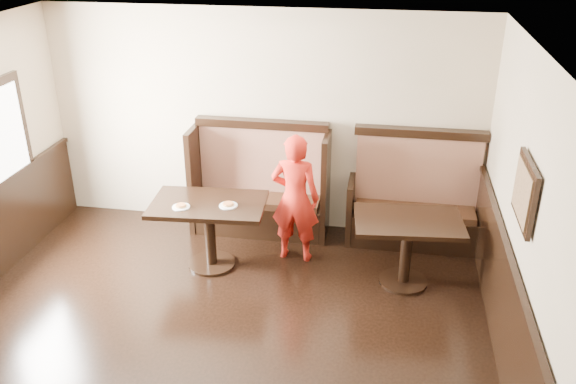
% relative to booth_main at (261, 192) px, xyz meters
% --- Properties ---
extents(room_shell, '(7.00, 7.00, 7.00)m').
position_rel_booth_main_xyz_m(room_shell, '(-0.30, -3.01, 0.14)').
color(room_shell, tan).
rests_on(room_shell, ground).
extents(booth_main, '(1.75, 0.72, 1.45)m').
position_rel_booth_main_xyz_m(booth_main, '(0.00, 0.00, 0.00)').
color(booth_main, black).
rests_on(booth_main, ground).
extents(booth_neighbor, '(1.65, 0.72, 1.45)m').
position_rel_booth_main_xyz_m(booth_neighbor, '(1.95, -0.00, -0.05)').
color(booth_neighbor, black).
rests_on(booth_neighbor, ground).
extents(table_main, '(1.34, 0.89, 0.82)m').
position_rel_booth_main_xyz_m(table_main, '(-0.39, -0.99, 0.10)').
color(table_main, black).
rests_on(table_main, ground).
extents(table_neighbor, '(1.22, 0.86, 0.80)m').
position_rel_booth_main_xyz_m(table_neighbor, '(1.84, -0.99, 0.07)').
color(table_neighbor, black).
rests_on(table_neighbor, ground).
extents(child, '(0.59, 0.41, 1.57)m').
position_rel_booth_main_xyz_m(child, '(0.55, -0.65, 0.26)').
color(child, red).
rests_on(child, ground).
extents(pizza_plate_left, '(0.20, 0.20, 0.04)m').
position_rel_booth_main_xyz_m(pizza_plate_left, '(-0.65, -1.16, 0.31)').
color(pizza_plate_left, white).
rests_on(pizza_plate_left, table_main).
extents(pizza_plate_right, '(0.21, 0.21, 0.04)m').
position_rel_booth_main_xyz_m(pizza_plate_right, '(-0.14, -1.04, 0.31)').
color(pizza_plate_right, white).
rests_on(pizza_plate_right, table_main).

